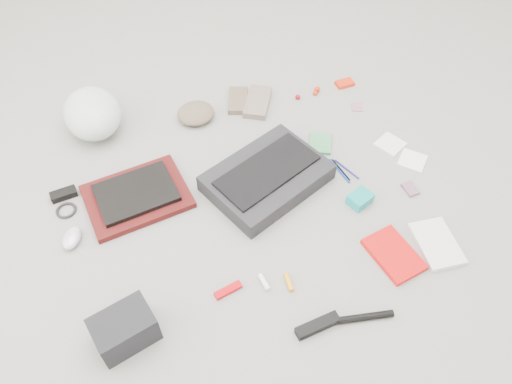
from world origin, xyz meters
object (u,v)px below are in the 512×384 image
object	(u,v)px
camera_bag	(125,329)
accordion_wallet	(360,199)
messenger_bag	(267,178)
book_red	(394,254)
bike_helmet	(92,113)
laptop	(136,193)

from	to	relation	value
camera_bag	accordion_wallet	size ratio (longest dim) A/B	2.12
messenger_bag	accordion_wallet	distance (m)	0.39
messenger_bag	camera_bag	xyz separation A→B (m)	(-0.65, -0.50, 0.02)
messenger_bag	camera_bag	bearing A→B (deg)	-166.97
book_red	bike_helmet	bearing A→B (deg)	121.70
camera_bag	book_red	xyz separation A→B (m)	(0.99, 0.02, -0.05)
camera_bag	accordion_wallet	xyz separation A→B (m)	(0.97, 0.29, -0.04)
camera_bag	accordion_wallet	distance (m)	1.02
laptop	bike_helmet	size ratio (longest dim) A/B	0.98
laptop	camera_bag	xyz separation A→B (m)	(-0.12, -0.58, 0.02)
bike_helmet	book_red	bearing A→B (deg)	-52.35
messenger_bag	bike_helmet	world-z (taller)	bike_helmet
accordion_wallet	book_red	bearing A→B (deg)	-110.00
accordion_wallet	messenger_bag	bearing A→B (deg)	124.90
messenger_bag	bike_helmet	size ratio (longest dim) A/B	1.51
messenger_bag	accordion_wallet	bearing A→B (deg)	-56.69
messenger_bag	accordion_wallet	xyz separation A→B (m)	(0.33, -0.20, -0.02)
laptop	camera_bag	distance (m)	0.59
laptop	accordion_wallet	bearing A→B (deg)	-27.93
bike_helmet	messenger_bag	bearing A→B (deg)	-46.63
messenger_bag	camera_bag	size ratio (longest dim) A/B	2.44
camera_bag	accordion_wallet	world-z (taller)	camera_bag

